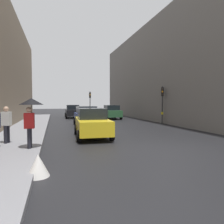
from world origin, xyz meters
The scene contains 12 objects.
ground_plane centered at (0.00, 0.00, 0.00)m, with size 120.00×120.00×0.00m, color black.
sidewalk_kerb centered at (-6.95, 6.00, 0.08)m, with size 2.83×40.00×0.16m, color gray.
building_facade_right centered at (11.53, 11.81, 5.67)m, with size 12.00×35.62×11.34m, color slate.
traffic_light_mid_street centered at (5.22, 9.49, 2.53)m, with size 0.36×0.45×3.67m.
traffic_light_far_median centered at (0.33, 22.15, 2.58)m, with size 0.24×0.43×3.74m.
car_green_estate centered at (2.11, 16.70, 0.88)m, with size 2.09×4.24×1.76m.
car_blue_van centered at (-2.13, 10.03, 0.88)m, with size 2.08×4.23×1.76m.
car_yellow_taxi centered at (-2.74, 4.09, 0.88)m, with size 2.20×4.29×1.76m.
car_dark_suv centered at (-2.47, 20.00, 0.88)m, with size 2.07×4.23×1.76m.
pedestrian_with_umbrella centered at (-5.92, 1.25, 1.84)m, with size 1.00×1.00×2.14m.
pedestrian_with_black_backpack centered at (-7.21, 2.72, 1.16)m, with size 0.66×0.47×1.77m.
warning_sign_triangle centered at (-5.43, -1.90, 0.33)m, with size 0.64×0.64×0.65m, color silver.
Camera 1 is at (-4.98, -7.90, 2.13)m, focal length 32.11 mm.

